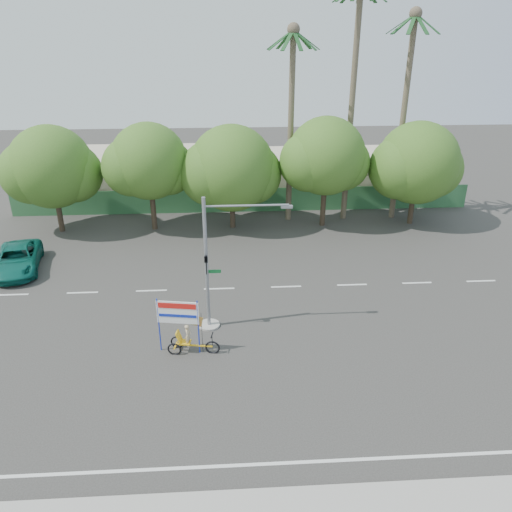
{
  "coord_description": "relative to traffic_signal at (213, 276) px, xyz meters",
  "views": [
    {
      "loc": [
        -1.42,
        -18.16,
        14.18
      ],
      "look_at": [
        0.0,
        4.93,
        3.5
      ],
      "focal_mm": 35.0,
      "sensor_mm": 36.0,
      "label": 1
    }
  ],
  "objects": [
    {
      "name": "trike_billboard",
      "position": [
        -1.36,
        -2.18,
        -1.76
      ],
      "size": [
        2.89,
        0.91,
        2.87
      ],
      "rotation": [
        0.0,
        0.0,
        -0.16
      ],
      "color": "black",
      "rests_on": "ground"
    },
    {
      "name": "traffic_signal",
      "position": [
        0.0,
        0.0,
        0.0
      ],
      "size": [
        4.72,
        1.1,
        7.0
      ],
      "color": "gray",
      "rests_on": "ground"
    },
    {
      "name": "fence",
      "position": [
        2.2,
        17.52,
        -1.92
      ],
      "size": [
        38.0,
        0.08,
        2.0
      ],
      "primitive_type": "cube",
      "color": "#336B3D",
      "rests_on": "ground"
    },
    {
      "name": "tree_far_left",
      "position": [
        -11.85,
        14.02,
        1.84
      ],
      "size": [
        7.14,
        6.0,
        7.96
      ],
      "color": "#473828",
      "rests_on": "ground"
    },
    {
      "name": "palm_mid",
      "position": [
        14.2,
        15.52,
        6.48
      ],
      "size": [
        3.73,
        3.79,
        15.45
      ],
      "color": "#70604C",
      "rests_on": "ground"
    },
    {
      "name": "tree_center",
      "position": [
        1.14,
        14.02,
        1.55
      ],
      "size": [
        7.62,
        6.4,
        7.85
      ],
      "color": "#473828",
      "rests_on": "ground"
    },
    {
      "name": "ground",
      "position": [
        2.2,
        -3.98,
        -2.92
      ],
      "size": [
        120.0,
        120.0,
        0.0
      ],
      "primitive_type": "plane",
      "color": "#33302D",
      "rests_on": "ground"
    },
    {
      "name": "building_left",
      "position": [
        -7.8,
        22.02,
        -0.92
      ],
      "size": [
        12.0,
        8.0,
        4.0
      ],
      "primitive_type": "cube",
      "color": "beige",
      "rests_on": "ground"
    },
    {
      "name": "building_right",
      "position": [
        10.2,
        22.02,
        -1.12
      ],
      "size": [
        14.0,
        8.0,
        3.6
      ],
      "primitive_type": "cube",
      "color": "beige",
      "rests_on": "ground"
    },
    {
      "name": "tree_right",
      "position": [
        8.15,
        14.02,
        2.32
      ],
      "size": [
        6.9,
        5.8,
        8.36
      ],
      "color": "#473828",
      "rests_on": "ground"
    },
    {
      "name": "palm_tall",
      "position": [
        10.2,
        15.52,
        7.55
      ],
      "size": [
        3.73,
        3.79,
        17.45
      ],
      "color": "#70604C",
      "rests_on": "ground"
    },
    {
      "name": "tree_far_right",
      "position": [
        15.15,
        14.02,
        1.73
      ],
      "size": [
        7.38,
        6.2,
        7.94
      ],
      "color": "#473828",
      "rests_on": "ground"
    },
    {
      "name": "pickup_truck",
      "position": [
        -12.58,
        7.32,
        -2.16
      ],
      "size": [
        3.61,
        5.89,
        1.53
      ],
      "primitive_type": "imported",
      "rotation": [
        0.0,
        0.0,
        0.21
      ],
      "color": "#0D5F51",
      "rests_on": "ground"
    },
    {
      "name": "palm_short",
      "position": [
        5.7,
        15.52,
        5.94
      ],
      "size": [
        3.73,
        3.79,
        14.45
      ],
      "color": "#70604C",
      "rests_on": "ground"
    },
    {
      "name": "tree_left",
      "position": [
        -4.85,
        14.02,
        2.14
      ],
      "size": [
        6.66,
        5.6,
        8.07
      ],
      "color": "#473828",
      "rests_on": "ground"
    }
  ]
}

